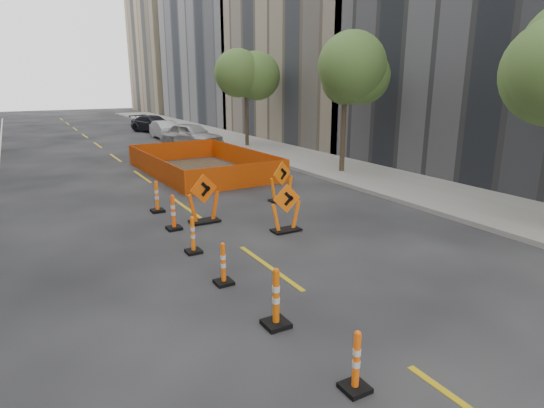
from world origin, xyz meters
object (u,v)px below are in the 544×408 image
channelizer_6 (173,212)px  chevron_sign_left (204,198)px  channelizer_5 (193,235)px  channelizer_2 (356,361)px  chevron_sign_center (286,208)px  channelizer_3 (276,297)px  channelizer_7 (157,196)px  parked_car_near (191,135)px  parked_car_mid (166,130)px  channelizer_4 (223,263)px  parked_car_far (154,124)px  chevron_sign_right (282,181)px

channelizer_6 → chevron_sign_left: (1.05, 0.20, 0.24)m
channelizer_5 → channelizer_6: (0.15, 2.09, 0.05)m
channelizer_5 → channelizer_6: bearing=85.8°
channelizer_2 → channelizer_5: (-0.15, 6.26, 0.01)m
channelizer_6 → chevron_sign_center: chevron_sign_center is taller
channelizer_3 → chevron_sign_center: 5.35m
channelizer_7 → parked_car_near: bearing=65.9°
channelizer_7 → parked_car_mid: (6.08, 18.98, 0.13)m
channelizer_3 → channelizer_4: (-0.11, 2.09, -0.09)m
channelizer_5 → parked_car_mid: 24.01m
channelizer_3 → chevron_sign_left: 6.57m
channelizer_7 → parked_car_far: parked_car_far is taller
channelizer_2 → channelizer_3: channelizer_3 is taller
channelizer_5 → parked_car_far: parked_car_far is taller
channelizer_4 → chevron_sign_right: (4.68, 5.41, 0.26)m
parked_car_near → parked_car_far: parked_car_near is taller
channelizer_7 → channelizer_5: bearing=-93.4°
channelizer_6 → chevron_sign_right: size_ratio=0.72×
channelizer_2 → parked_car_far: bearing=79.1°
channelizer_5 → chevron_sign_left: chevron_sign_left is taller
channelizer_2 → channelizer_3: size_ratio=0.85×
channelizer_5 → chevron_sign_center: bearing=5.8°
parked_car_near → chevron_sign_left: bearing=-132.1°
channelizer_5 → parked_car_near: (6.53, 18.20, 0.30)m
channelizer_7 → parked_car_near: 15.37m
parked_car_far → channelizer_5: bearing=-124.1°
channelizer_2 → channelizer_6: size_ratio=0.89×
channelizer_3 → channelizer_5: bearing=90.6°
parked_car_near → channelizer_5: bearing=-133.3°
chevron_sign_left → chevron_sign_center: chevron_sign_left is taller
chevron_sign_left → parked_car_far: (5.57, 25.88, -0.08)m
channelizer_3 → channelizer_6: 6.26m
chevron_sign_left → parked_car_mid: (5.13, 20.87, -0.11)m
parked_car_near → channelizer_7: bearing=-137.7°
channelizer_4 → channelizer_7: (0.32, 6.26, 0.06)m
channelizer_3 → channelizer_4: size_ratio=1.18×
channelizer_4 → chevron_sign_left: size_ratio=0.62×
parked_car_mid → channelizer_5: bearing=-106.8°
channelizer_5 → parked_car_far: (6.77, 28.17, 0.20)m
parked_car_near → parked_car_mid: size_ratio=1.15×
channelizer_6 → parked_car_near: 17.33m
channelizer_2 → parked_car_mid: (6.18, 29.42, 0.19)m
channelizer_3 → parked_car_near: bearing=73.8°
chevron_sign_right → parked_car_far: size_ratio=0.31×
channelizer_6 → chevron_sign_center: 3.34m
channelizer_2 → channelizer_7: channelizer_7 is taller
channelizer_4 → channelizer_5: channelizer_5 is taller
parked_car_far → channelizer_7: bearing=-125.8°
channelizer_5 → channelizer_6: channelizer_6 is taller
channelizer_3 → parked_car_near: parked_car_near is taller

